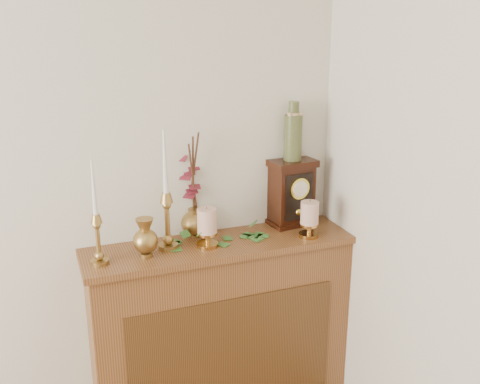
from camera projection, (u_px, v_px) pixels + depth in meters
name	position (u px, v px, depth m)	size (l,w,h in m)	color
console_shelf	(222.00, 338.00, 2.67)	(1.24, 0.34, 0.93)	brown
candlestick_left	(97.00, 231.00, 2.26)	(0.07, 0.07, 0.44)	#A87B43
candlestick_center	(167.00, 212.00, 2.40)	(0.09, 0.09, 0.53)	#A87B43
bud_vase	(145.00, 238.00, 2.34)	(0.11, 0.11, 0.17)	#A87B43
ginger_jar	(191.00, 188.00, 2.56)	(0.20, 0.21, 0.49)	#A87B43
pillar_candle_left	(207.00, 226.00, 2.44)	(0.10, 0.10, 0.19)	#BC8941
pillar_candle_right	(309.00, 217.00, 2.56)	(0.09, 0.09, 0.18)	#BC8941
ivy_garland	(220.00, 239.00, 2.53)	(0.46, 0.20, 0.08)	#38722B
mantel_clock	(292.00, 193.00, 2.69)	(0.23, 0.18, 0.32)	black
ceramic_vase	(293.00, 134.00, 2.61)	(0.09, 0.09, 0.28)	#1B3729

